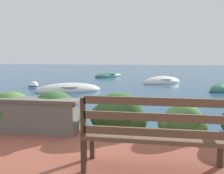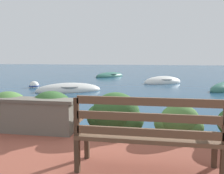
# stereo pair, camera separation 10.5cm
# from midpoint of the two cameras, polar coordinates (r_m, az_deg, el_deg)

# --- Properties ---
(ground_plane) EXTENTS (80.00, 80.00, 0.00)m
(ground_plane) POSITION_cam_midpoint_polar(r_m,az_deg,el_deg) (5.01, -3.72, -11.47)
(ground_plane) COLOR navy
(park_bench) EXTENTS (1.70, 0.48, 0.93)m
(park_bench) POSITION_cam_midpoint_polar(r_m,az_deg,el_deg) (3.02, 9.12, -10.17)
(park_bench) COLOR #433123
(park_bench) RESTS_ON patio_terrace
(stone_wall) EXTENTS (2.46, 0.39, 0.62)m
(stone_wall) POSITION_cam_midpoint_polar(r_m,az_deg,el_deg) (4.93, -21.46, -5.82)
(stone_wall) COLOR #666056
(stone_wall) RESTS_ON patio_terrace
(hedge_clump_left) EXTENTS (1.04, 0.75, 0.70)m
(hedge_clump_left) POSITION_cam_midpoint_polar(r_m,az_deg,el_deg) (5.20, -22.15, -5.31)
(hedge_clump_left) COLOR #426B33
(hedge_clump_left) RESTS_ON patio_terrace
(hedge_clump_centre) EXTENTS (1.06, 0.77, 0.72)m
(hedge_clump_centre) POSITION_cam_midpoint_polar(r_m,az_deg,el_deg) (4.87, -13.20, -5.68)
(hedge_clump_centre) COLOR #284C23
(hedge_clump_centre) RESTS_ON patio_terrace
(hedge_clump_right) EXTENTS (1.07, 0.77, 0.73)m
(hedge_clump_right) POSITION_cam_midpoint_polar(r_m,az_deg,el_deg) (4.55, 1.33, -6.37)
(hedge_clump_right) COLOR #284C23
(hedge_clump_right) RESTS_ON patio_terrace
(hedge_clump_far_right) EXTENTS (0.83, 0.60, 0.57)m
(hedge_clump_far_right) POSITION_cam_midpoint_polar(r_m,az_deg,el_deg) (4.48, 15.68, -7.78)
(hedge_clump_far_right) COLOR #426B33
(hedge_clump_far_right) RESTS_ON patio_terrace
(rowboat_nearest) EXTENTS (3.15, 2.37, 0.67)m
(rowboat_nearest) POSITION_cam_midpoint_polar(r_m,az_deg,el_deg) (11.48, -9.61, -0.67)
(rowboat_nearest) COLOR silver
(rowboat_nearest) RESTS_ON ground_plane
(rowboat_far) EXTENTS (2.67, 2.31, 0.73)m
(rowboat_far) POSITION_cam_midpoint_polar(r_m,az_deg,el_deg) (14.98, 11.68, 1.11)
(rowboat_far) COLOR silver
(rowboat_far) RESTS_ON ground_plane
(rowboat_outer) EXTENTS (2.43, 2.92, 0.61)m
(rowboat_outer) POSITION_cam_midpoint_polar(r_m,az_deg,el_deg) (19.26, -0.37, 2.54)
(rowboat_outer) COLOR #336B5B
(rowboat_outer) RESTS_ON ground_plane
(mooring_buoy) EXTENTS (0.53, 0.53, 0.48)m
(mooring_buoy) POSITION_cam_midpoint_polar(r_m,az_deg,el_deg) (13.24, -17.15, 0.25)
(mooring_buoy) COLOR white
(mooring_buoy) RESTS_ON ground_plane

